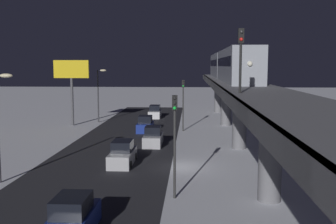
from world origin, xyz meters
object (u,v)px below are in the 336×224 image
(subway_train, at_px, (229,65))
(sedan_silver_2, at_px, (153,138))
(traffic_light_mid, at_px, (183,98))
(sedan_blue_2, at_px, (145,125))
(commercial_billboard, at_px, (71,76))
(sedan_blue, at_px, (72,220))
(sedan_silver, at_px, (123,155))
(sedan_white, at_px, (155,113))
(traffic_light_near, at_px, (175,131))
(rail_signal, at_px, (241,49))

(subway_train, distance_m, sedan_silver_2, 15.98)
(sedan_silver_2, relative_size, traffic_light_mid, 0.65)
(sedan_blue_2, relative_size, commercial_billboard, 0.47)
(sedan_blue, bearing_deg, commercial_billboard, 106.68)
(sedan_silver, distance_m, sedan_white, 29.92)
(sedan_silver, distance_m, commercial_billboard, 24.23)
(traffic_light_near, bearing_deg, sedan_silver_2, -79.95)
(sedan_white, bearing_deg, subway_train, -45.89)
(commercial_billboard, bearing_deg, sedan_silver, 116.67)
(sedan_silver, relative_size, sedan_blue, 1.03)
(sedan_silver, relative_size, sedan_white, 1.09)
(sedan_blue, relative_size, sedan_silver_2, 1.12)
(sedan_white, distance_m, sedan_blue_2, 13.34)
(sedan_blue, height_order, traffic_light_near, traffic_light_near)
(sedan_white, bearing_deg, traffic_light_near, -83.01)
(subway_train, xyz_separation_m, sedan_silver, (10.47, 19.12, -7.46))
(sedan_blue_2, bearing_deg, sedan_silver_2, -78.23)
(rail_signal, height_order, sedan_silver, rail_signal)
(traffic_light_near, bearing_deg, sedan_blue_2, -79.35)
(sedan_silver, bearing_deg, sedan_white, 90.00)
(traffic_light_mid, bearing_deg, traffic_light_near, 90.00)
(sedan_white, xyz_separation_m, sedan_blue, (0.00, 44.11, 0.00))
(subway_train, relative_size, sedan_blue_2, 8.76)
(subway_train, height_order, commercial_billboard, subway_train)
(subway_train, xyz_separation_m, sedan_white, (10.47, -10.80, -7.44))
(subway_train, xyz_separation_m, traffic_light_mid, (5.77, 1.87, -4.05))
(subway_train, xyz_separation_m, sedan_blue, (10.47, 33.31, -7.44))
(sedan_blue_2, xyz_separation_m, traffic_light_near, (-4.70, 25.00, 3.40))
(subway_train, height_order, traffic_light_mid, subway_train)
(rail_signal, relative_size, sedan_blue, 0.86)
(sedan_white, distance_m, traffic_light_mid, 13.94)
(sedan_silver, bearing_deg, sedan_blue_2, 90.00)
(rail_signal, xyz_separation_m, sedan_silver, (8.74, -7.13, -8.40))
(traffic_light_mid, bearing_deg, sedan_silver, 74.75)
(subway_train, xyz_separation_m, traffic_light_near, (5.77, 27.54, -4.05))
(commercial_billboard, bearing_deg, traffic_light_near, 117.39)
(sedan_blue, height_order, commercial_billboard, commercial_billboard)
(sedan_blue, height_order, sedan_blue_2, same)
(sedan_blue, xyz_separation_m, traffic_light_mid, (-4.70, -31.43, 3.40))
(rail_signal, bearing_deg, traffic_light_near, 17.75)
(subway_train, height_order, traffic_light_near, subway_train)
(sedan_silver, xyz_separation_m, sedan_blue_2, (0.00, -16.58, 0.01))
(traffic_light_near, bearing_deg, sedan_blue, 50.81)
(sedan_white, height_order, commercial_billboard, commercial_billboard)
(sedan_blue_2, distance_m, traffic_light_mid, 5.84)
(sedan_blue, xyz_separation_m, sedan_silver_2, (-1.80, -22.13, -0.00))
(subway_train, bearing_deg, traffic_light_mid, 18.00)
(sedan_blue, bearing_deg, subway_train, 72.55)
(subway_train, bearing_deg, rail_signal, 86.24)
(rail_signal, distance_m, sedan_silver, 14.07)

